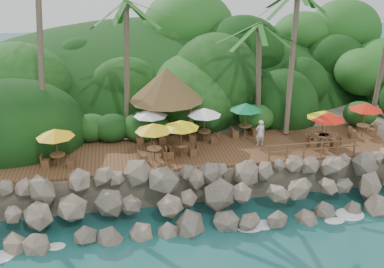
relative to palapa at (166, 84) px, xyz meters
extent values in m
plane|color=#19514F|center=(1.16, -9.18, -5.79)|extent=(140.00, 140.00, 0.00)
cube|color=gray|center=(1.16, 6.82, -4.74)|extent=(32.00, 25.20, 2.10)
ellipsoid|color=#143811|center=(1.16, 14.32, -5.79)|extent=(44.80, 28.00, 15.40)
cube|color=brown|center=(1.16, -3.18, -3.59)|extent=(26.00, 5.00, 0.20)
ellipsoid|color=white|center=(-7.84, -8.88, -5.76)|extent=(1.20, 0.80, 0.06)
ellipsoid|color=white|center=(-4.84, -8.88, -5.76)|extent=(1.20, 0.80, 0.06)
ellipsoid|color=white|center=(-1.84, -8.88, -5.76)|extent=(1.20, 0.80, 0.06)
ellipsoid|color=white|center=(1.16, -8.88, -5.76)|extent=(1.20, 0.80, 0.06)
ellipsoid|color=white|center=(4.16, -8.88, -5.76)|extent=(1.20, 0.80, 0.06)
ellipsoid|color=white|center=(7.16, -8.88, -5.76)|extent=(1.20, 0.80, 0.06)
ellipsoid|color=white|center=(10.16, -8.88, -5.76)|extent=(1.20, 0.80, 0.06)
cylinder|color=brown|center=(-7.71, -0.10, 2.88)|extent=(1.15, 2.96, 12.55)
cylinder|color=brown|center=(-2.56, 0.09, 0.93)|extent=(0.90, 0.91, 8.85)
ellipsoid|color=#23601E|center=(-2.56, 0.09, 5.35)|extent=(6.00, 6.00, 2.40)
cylinder|color=brown|center=(6.33, -0.19, 0.19)|extent=(0.99, 1.05, 7.35)
ellipsoid|color=#23601E|center=(6.33, -0.19, 3.86)|extent=(6.00, 6.00, 2.40)
cylinder|color=brown|center=(8.31, -0.98, 1.24)|extent=(1.13, 2.00, 9.38)
cylinder|color=brown|center=(-1.40, -1.40, -2.29)|extent=(0.16, 0.16, 2.40)
cylinder|color=brown|center=(1.40, -1.40, -2.29)|extent=(0.16, 0.16, 2.40)
cylinder|color=brown|center=(-1.40, 1.40, -2.29)|extent=(0.16, 0.16, 2.40)
cylinder|color=brown|center=(1.40, 1.40, -2.29)|extent=(0.16, 0.16, 2.40)
cone|color=brown|center=(0.00, 0.00, 0.01)|extent=(5.01, 5.01, 2.20)
cylinder|color=brown|center=(-9.66, -2.64, -3.10)|extent=(0.08, 0.08, 0.78)
cylinder|color=brown|center=(-9.66, -2.64, -2.70)|extent=(0.88, 0.88, 0.05)
cylinder|color=brown|center=(-9.66, -2.64, -2.34)|extent=(0.05, 0.05, 2.31)
cone|color=red|center=(-9.66, -2.64, -1.34)|extent=(2.20, 2.20, 0.47)
cube|color=brown|center=(-10.34, -2.93, -3.25)|extent=(0.58, 0.58, 0.48)
cube|color=brown|center=(-8.99, -2.34, -3.25)|extent=(0.58, 0.58, 0.48)
cylinder|color=brown|center=(-1.33, -4.28, -3.10)|extent=(0.08, 0.08, 0.78)
cylinder|color=brown|center=(-1.33, -4.28, -2.70)|extent=(0.88, 0.88, 0.05)
cylinder|color=brown|center=(-1.33, -4.28, -2.34)|extent=(0.05, 0.05, 2.31)
cone|color=gold|center=(-1.33, -4.28, -1.34)|extent=(2.20, 2.20, 0.47)
cube|color=brown|center=(-2.05, -4.45, -3.25)|extent=(0.53, 0.53, 0.48)
cube|color=brown|center=(-0.62, -4.11, -3.25)|extent=(0.53, 0.53, 0.48)
cylinder|color=brown|center=(9.53, -3.91, -3.10)|extent=(0.08, 0.08, 0.78)
cylinder|color=brown|center=(9.53, -3.91, -2.70)|extent=(0.88, 0.88, 0.05)
cylinder|color=brown|center=(9.53, -3.91, -2.34)|extent=(0.05, 0.05, 2.31)
cone|color=yellow|center=(9.53, -3.91, -1.34)|extent=(2.20, 2.20, 0.47)
cube|color=brown|center=(8.81, -3.78, -3.25)|extent=(0.51, 0.51, 0.48)
cube|color=brown|center=(10.25, -4.05, -3.25)|extent=(0.51, 0.51, 0.48)
cylinder|color=brown|center=(-6.90, -4.18, -3.10)|extent=(0.08, 0.08, 0.78)
cylinder|color=brown|center=(-6.90, -4.18, -2.70)|extent=(0.88, 0.88, 0.05)
cylinder|color=brown|center=(-6.90, -4.18, -2.34)|extent=(0.05, 0.05, 2.31)
cone|color=gold|center=(-6.90, -4.18, -1.34)|extent=(2.20, 2.20, 0.47)
cube|color=brown|center=(-7.63, -4.08, -3.25)|extent=(0.50, 0.50, 0.48)
cube|color=brown|center=(-6.18, -4.28, -3.25)|extent=(0.50, 0.50, 0.48)
cylinder|color=brown|center=(-1.26, -1.63, -3.10)|extent=(0.08, 0.08, 0.78)
cylinder|color=brown|center=(-1.26, -1.63, -2.70)|extent=(0.88, 0.88, 0.05)
cylinder|color=brown|center=(-1.26, -1.63, -2.34)|extent=(0.05, 0.05, 2.31)
cone|color=silver|center=(-1.26, -1.63, -1.34)|extent=(2.20, 2.20, 0.47)
cube|color=brown|center=(-1.98, -1.54, -3.25)|extent=(0.49, 0.49, 0.48)
cube|color=brown|center=(-0.53, -1.72, -3.25)|extent=(0.49, 0.49, 0.48)
cylinder|color=brown|center=(12.96, -2.97, -3.10)|extent=(0.08, 0.08, 0.78)
cylinder|color=brown|center=(12.96, -2.97, -2.70)|extent=(0.88, 0.88, 0.05)
cylinder|color=brown|center=(12.96, -2.97, -2.34)|extent=(0.05, 0.05, 2.31)
cone|color=red|center=(12.96, -2.97, -1.34)|extent=(2.20, 2.20, 0.47)
cube|color=brown|center=(12.23, -3.01, -3.25)|extent=(0.47, 0.47, 0.48)
cube|color=brown|center=(13.70, -2.92, -3.25)|extent=(0.47, 0.47, 0.48)
cylinder|color=brown|center=(2.17, -2.11, -3.10)|extent=(0.08, 0.08, 0.78)
cylinder|color=brown|center=(2.17, -2.11, -2.70)|extent=(0.88, 0.88, 0.05)
cylinder|color=brown|center=(2.17, -2.11, -2.34)|extent=(0.05, 0.05, 2.31)
cone|color=white|center=(2.17, -2.11, -1.34)|extent=(2.20, 2.20, 0.47)
cube|color=brown|center=(1.50, -1.80, -3.25)|extent=(0.58, 0.58, 0.48)
cube|color=brown|center=(2.84, -2.41, -3.25)|extent=(0.58, 0.58, 0.48)
cylinder|color=brown|center=(9.61, -4.26, -3.10)|extent=(0.08, 0.08, 0.78)
cylinder|color=brown|center=(9.61, -4.26, -2.70)|extent=(0.88, 0.88, 0.05)
cylinder|color=brown|center=(9.61, -4.26, -2.34)|extent=(0.05, 0.05, 2.31)
cone|color=red|center=(9.61, -4.26, -1.34)|extent=(2.20, 2.20, 0.47)
cube|color=brown|center=(8.91, -4.03, -3.25)|extent=(0.56, 0.56, 0.48)
cube|color=brown|center=(10.31, -4.49, -3.25)|extent=(0.56, 0.56, 0.48)
cylinder|color=brown|center=(5.10, -1.58, -3.10)|extent=(0.08, 0.08, 0.78)
cylinder|color=brown|center=(5.10, -1.58, -2.70)|extent=(0.88, 0.88, 0.05)
cylinder|color=brown|center=(5.10, -1.58, -2.34)|extent=(0.05, 0.05, 2.31)
cone|color=#0C743E|center=(5.10, -1.58, -1.34)|extent=(2.20, 2.20, 0.47)
cube|color=brown|center=(4.37, -1.67, -3.25)|extent=(0.49, 0.49, 0.48)
cube|color=brown|center=(5.83, -1.50, -3.25)|extent=(0.49, 0.49, 0.48)
cylinder|color=brown|center=(0.34, -4.05, -3.10)|extent=(0.08, 0.08, 0.78)
cylinder|color=brown|center=(0.34, -4.05, -2.70)|extent=(0.88, 0.88, 0.05)
cylinder|color=brown|center=(0.34, -4.05, -2.34)|extent=(0.05, 0.05, 2.31)
cone|color=yellow|center=(0.34, -4.05, -1.34)|extent=(2.20, 2.20, 0.47)
cube|color=brown|center=(-0.39, -4.11, -3.25)|extent=(0.48, 0.48, 0.48)
cube|color=brown|center=(1.08, -3.98, -3.25)|extent=(0.48, 0.48, 0.48)
cylinder|color=brown|center=(5.45, -5.53, -2.99)|extent=(0.10, 0.10, 1.00)
cylinder|color=brown|center=(6.55, -5.53, -2.99)|extent=(0.10, 0.10, 1.00)
cylinder|color=brown|center=(7.65, -5.53, -2.99)|extent=(0.10, 0.10, 1.00)
cylinder|color=brown|center=(8.75, -5.53, -2.99)|extent=(0.10, 0.10, 1.00)
cylinder|color=brown|center=(9.85, -5.53, -2.99)|extent=(0.10, 0.10, 1.00)
cylinder|color=brown|center=(10.95, -5.53, -2.99)|extent=(0.10, 0.10, 1.00)
cube|color=brown|center=(8.20, -5.53, -2.54)|extent=(6.10, 0.06, 0.06)
cube|color=brown|center=(8.20, -5.53, -2.94)|extent=(6.10, 0.06, 0.06)
imported|color=silver|center=(5.64, -3.17, -2.63)|extent=(0.63, 0.42, 1.72)
camera|label=1|loc=(-3.39, -28.53, 8.07)|focal=41.66mm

